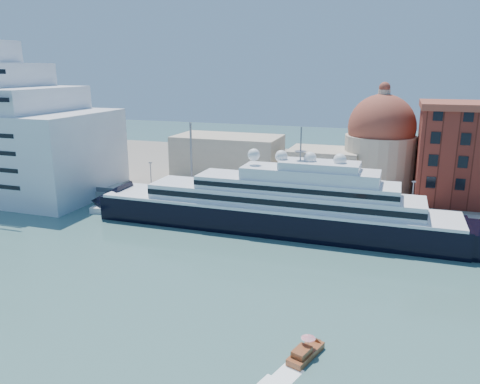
% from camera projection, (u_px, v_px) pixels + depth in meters
% --- Properties ---
extents(ground, '(400.00, 400.00, 0.00)m').
position_uv_depth(ground, '(220.00, 271.00, 77.90)').
color(ground, '#3A6564').
rests_on(ground, ground).
extents(quay, '(180.00, 10.00, 2.50)m').
position_uv_depth(quay, '(273.00, 208.00, 108.67)').
color(quay, gray).
rests_on(quay, ground).
extents(land, '(260.00, 72.00, 2.00)m').
position_uv_depth(land, '(307.00, 173.00, 146.22)').
color(land, slate).
rests_on(land, ground).
extents(quay_fence, '(180.00, 0.10, 1.20)m').
position_uv_depth(quay_fence, '(268.00, 206.00, 104.07)').
color(quay_fence, slate).
rests_on(quay_fence, quay).
extents(superyacht, '(84.95, 11.78, 25.39)m').
position_uv_depth(superyacht, '(260.00, 208.00, 97.74)').
color(superyacht, black).
rests_on(superyacht, ground).
extents(service_barge, '(12.31, 5.48, 2.68)m').
position_uv_depth(service_barge, '(118.00, 210.00, 109.04)').
color(service_barge, white).
rests_on(service_barge, ground).
extents(water_taxi, '(3.68, 6.14, 2.77)m').
position_uv_depth(water_taxi, '(305.00, 352.00, 54.54)').
color(water_taxi, maroon).
rests_on(water_taxi, ground).
extents(church, '(66.00, 18.00, 25.50)m').
position_uv_depth(church, '(319.00, 152.00, 125.87)').
color(church, beige).
rests_on(church, land).
extents(lamp_posts, '(120.80, 2.40, 18.00)m').
position_uv_depth(lamp_posts, '(219.00, 170.00, 108.82)').
color(lamp_posts, slate).
rests_on(lamp_posts, quay).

